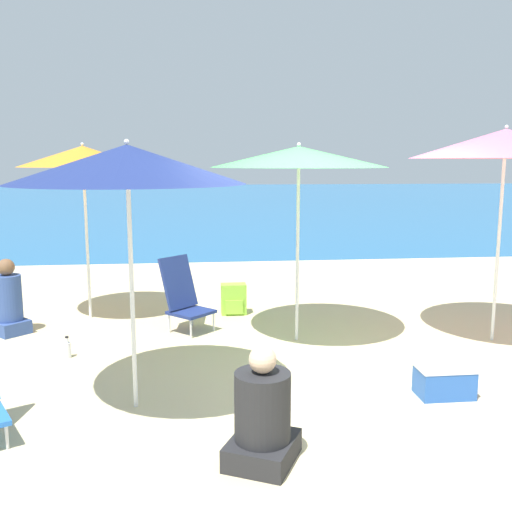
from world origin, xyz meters
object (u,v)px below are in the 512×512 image
Objects in this scene: beach_umbrella_navy at (127,165)px; water_bottle at (67,349)px; beach_umbrella_green at (299,157)px; cooler_box at (444,379)px; beach_umbrella_pink at (505,144)px; beach_chair_navy at (184,295)px; person_seated_far at (9,303)px; beach_umbrella_orange at (83,157)px; backpack_lime at (234,299)px; person_seated_near at (262,417)px.

water_bottle is (-0.82, 1.28, -1.89)m from beach_umbrella_navy.
water_bottle is (-2.46, -0.34, -1.96)m from beach_umbrella_green.
water_bottle is at bearing 158.49° from cooler_box.
beach_umbrella_pink is 10.47× the size of water_bottle.
person_seated_far reaches higher than beach_chair_navy.
person_seated_far is at bearing 133.03° from beach_chair_navy.
person_seated_far is (-0.82, -0.60, -1.69)m from beach_umbrella_orange.
beach_umbrella_orange reaches higher than person_seated_far.
beach_umbrella_green is 3.76m from person_seated_far.
person_seated_far reaches higher than water_bottle.
beach_umbrella_pink is 1.10× the size of beach_umbrella_navy.
person_seated_far is at bearing -167.69° from backpack_lime.
beach_umbrella_green is 2.72× the size of person_seated_near.
beach_umbrella_orange reaches higher than beach_umbrella_green.
beach_umbrella_pink is 5.11m from water_bottle.
water_bottle is (-4.66, -0.09, -2.10)m from beach_umbrella_pink.
beach_chair_navy is 3.87× the size of water_bottle.
beach_umbrella_navy is at bearing -109.68° from backpack_lime.
beach_umbrella_green is at bearing 44.75° from beach_umbrella_navy.
beach_umbrella_green is 3.21m from person_seated_near.
water_bottle is at bearing -139.98° from backpack_lime.
cooler_box is (3.44, -1.36, 0.06)m from water_bottle.
backpack_lime is at bearing 40.02° from water_bottle.
beach_umbrella_pink is 2.78m from cooler_box.
cooler_box is (3.48, -2.91, -1.91)m from beach_umbrella_orange.
beach_umbrella_navy is 2.68× the size of person_seated_near.
beach_umbrella_orange is 2.76× the size of person_seated_near.
person_seated_near reaches higher than water_bottle.
beach_umbrella_green reaches higher than cooler_box.
water_bottle is at bearing -88.64° from beach_umbrella_orange.
water_bottle is (0.04, -1.55, -1.97)m from beach_umbrella_orange.
beach_chair_navy is at bearing 126.57° from person_seated_near.
beach_chair_navy is at bearing -46.60° from person_seated_far.
beach_umbrella_orange is 4.56m from person_seated_near.
person_seated_near is (-2.91, -2.36, -1.87)m from beach_umbrella_pink.
person_seated_far is 1.87× the size of cooler_box.
person_seated_far is (-3.31, 0.61, -1.68)m from beach_umbrella_green.
cooler_box is at bearing -59.98° from beach_umbrella_green.
beach_umbrella_orange is at bearing 105.97° from beach_chair_navy.
beach_umbrella_orange is 2.53× the size of beach_chair_navy.
beach_umbrella_navy is 0.97× the size of beach_umbrella_orange.
beach_umbrella_navy is 5.37× the size of backpack_lime.
beach_umbrella_green is 2.12m from beach_chair_navy.
beach_umbrella_green is at bearing -66.89° from beach_chair_navy.
beach_umbrella_orange is at bearing -7.78° from person_seated_far.
person_seated_near is 2.88m from water_bottle.
beach_chair_navy is 1.50m from water_bottle.
beach_umbrella_navy is 2.67m from beach_chair_navy.
beach_chair_navy reaches higher than backpack_lime.
beach_umbrella_pink is 3.75m from backpack_lime.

